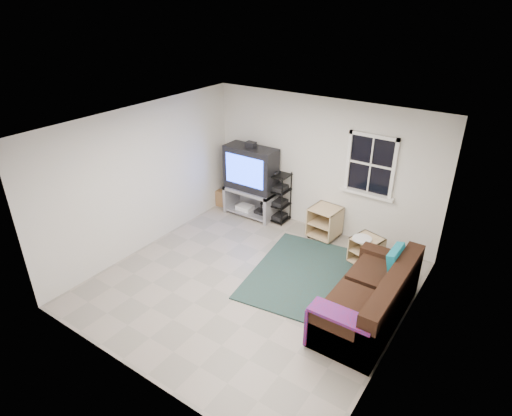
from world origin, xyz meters
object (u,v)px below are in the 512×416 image
Objects in this scene: side_table_left at (326,221)px; av_rack at (276,200)px; tv_unit at (251,176)px; side_table_right at (367,249)px; sofa at (370,300)px.

av_rack is at bearing 178.71° from side_table_left.
side_table_left is (1.70, 0.06, -0.55)m from tv_unit.
tv_unit is 2.85× the size of side_table_right.
side_table_right is at bearing -12.43° from av_rack.
side_table_left is at bearing 1.87° from tv_unit.
av_rack is at bearing 146.29° from sofa.
tv_unit reaches higher than sofa.
sofa is (0.56, -1.34, 0.04)m from side_table_right.
side_table_left is 1.09× the size of side_table_right.
tv_unit reaches higher than side_table_left.
side_table_left is at bearing 131.32° from sofa.
tv_unit is 1.79m from side_table_left.
side_table_left reaches higher than side_table_right.
tv_unit is 0.78× the size of sofa.
tv_unit is at bearing 152.12° from sofa.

